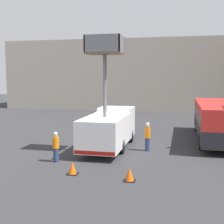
% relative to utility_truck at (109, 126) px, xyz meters
% --- Properties ---
extents(ground_plane, '(120.00, 120.00, 0.00)m').
position_rel_utility_truck_xyz_m(ground_plane, '(-0.19, 0.51, -1.57)').
color(ground_plane, '#333335').
extents(building_backdrop_far, '(44.00, 10.00, 10.46)m').
position_rel_utility_truck_xyz_m(building_backdrop_far, '(-0.19, 28.66, 3.66)').
color(building_backdrop_far, '#BCB2A3').
rests_on(building_backdrop_far, ground_plane).
extents(utility_truck, '(2.51, 7.34, 7.53)m').
position_rel_utility_truck_xyz_m(utility_truck, '(0.00, 0.00, 0.00)').
color(utility_truck, white).
rests_on(utility_truck, ground_plane).
extents(city_bus, '(2.50, 11.34, 2.95)m').
position_rel_utility_truck_xyz_m(city_bus, '(7.31, 4.59, 0.18)').
color(city_bus, '#232328').
rests_on(city_bus, ground_plane).
extents(road_worker_near_truck, '(0.38, 0.38, 1.78)m').
position_rel_utility_truck_xyz_m(road_worker_near_truck, '(-2.25, -4.00, -0.69)').
color(road_worker_near_truck, navy).
rests_on(road_worker_near_truck, ground_plane).
extents(road_worker_directing, '(0.38, 0.38, 1.93)m').
position_rel_utility_truck_xyz_m(road_worker_directing, '(2.67, -0.08, -0.60)').
color(road_worker_directing, navy).
rests_on(road_worker_directing, ground_plane).
extents(traffic_cone_near_truck, '(0.55, 0.55, 0.63)m').
position_rel_utility_truck_xyz_m(traffic_cone_near_truck, '(-0.51, -6.00, -1.28)').
color(traffic_cone_near_truck, black).
rests_on(traffic_cone_near_truck, ground_plane).
extents(traffic_cone_mid_road, '(0.56, 0.56, 0.64)m').
position_rel_utility_truck_xyz_m(traffic_cone_mid_road, '(2.51, -6.40, -1.28)').
color(traffic_cone_mid_road, black).
rests_on(traffic_cone_mid_road, ground_plane).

